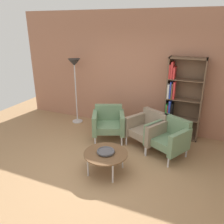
{
  "coord_description": "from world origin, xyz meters",
  "views": [
    {
      "loc": [
        1.78,
        -3.05,
        2.57
      ],
      "look_at": [
        0.1,
        0.84,
        0.95
      ],
      "focal_mm": 37.02,
      "sensor_mm": 36.0,
      "label": 1
    }
  ],
  "objects_px": {
    "armchair_by_bookshelf": "(169,137)",
    "armchair_near_window": "(148,129)",
    "floor_lamp_torchiere": "(75,70)",
    "armchair_spare_guest": "(108,122)",
    "bookshelf_tall": "(180,100)",
    "decorative_bowl": "(106,151)",
    "coffee_table_low": "(106,154)"
  },
  "relations": [
    {
      "from": "decorative_bowl",
      "to": "bookshelf_tall",
      "type": "bearing_deg",
      "value": 64.8
    },
    {
      "from": "armchair_spare_guest",
      "to": "floor_lamp_torchiere",
      "type": "distance_m",
      "value": 1.7
    },
    {
      "from": "armchair_by_bookshelf",
      "to": "decorative_bowl",
      "type": "bearing_deg",
      "value": -103.46
    },
    {
      "from": "decorative_bowl",
      "to": "armchair_by_bookshelf",
      "type": "relative_size",
      "value": 0.35
    },
    {
      "from": "bookshelf_tall",
      "to": "floor_lamp_torchiere",
      "type": "xyz_separation_m",
      "value": [
        -2.68,
        -0.2,
        0.52
      ]
    },
    {
      "from": "bookshelf_tall",
      "to": "armchair_near_window",
      "type": "relative_size",
      "value": 2.05
    },
    {
      "from": "armchair_near_window",
      "to": "armchair_spare_guest",
      "type": "distance_m",
      "value": 0.94
    },
    {
      "from": "coffee_table_low",
      "to": "armchair_by_bookshelf",
      "type": "distance_m",
      "value": 1.41
    },
    {
      "from": "bookshelf_tall",
      "to": "coffee_table_low",
      "type": "relative_size",
      "value": 2.37
    },
    {
      "from": "decorative_bowl",
      "to": "armchair_near_window",
      "type": "bearing_deg",
      "value": 71.39
    },
    {
      "from": "coffee_table_low",
      "to": "decorative_bowl",
      "type": "xyz_separation_m",
      "value": [
        0.0,
        -0.0,
        0.06
      ]
    },
    {
      "from": "armchair_spare_guest",
      "to": "floor_lamp_torchiere",
      "type": "bearing_deg",
      "value": 130.7
    },
    {
      "from": "coffee_table_low",
      "to": "decorative_bowl",
      "type": "relative_size",
      "value": 2.5
    },
    {
      "from": "armchair_by_bookshelf",
      "to": "floor_lamp_torchiere",
      "type": "relative_size",
      "value": 0.53
    },
    {
      "from": "armchair_near_window",
      "to": "armchair_spare_guest",
      "type": "relative_size",
      "value": 1.02
    },
    {
      "from": "armchair_near_window",
      "to": "armchair_by_bookshelf",
      "type": "distance_m",
      "value": 0.55
    },
    {
      "from": "coffee_table_low",
      "to": "decorative_bowl",
      "type": "distance_m",
      "value": 0.06
    },
    {
      "from": "decorative_bowl",
      "to": "armchair_by_bookshelf",
      "type": "xyz_separation_m",
      "value": [
        0.93,
        1.06,
        -0.02
      ]
    },
    {
      "from": "armchair_near_window",
      "to": "floor_lamp_torchiere",
      "type": "distance_m",
      "value": 2.45
    },
    {
      "from": "armchair_by_bookshelf",
      "to": "armchair_near_window",
      "type": "bearing_deg",
      "value": -175.95
    },
    {
      "from": "coffee_table_low",
      "to": "floor_lamp_torchiere",
      "type": "relative_size",
      "value": 0.46
    },
    {
      "from": "armchair_spare_guest",
      "to": "floor_lamp_torchiere",
      "type": "xyz_separation_m",
      "value": [
        -1.22,
        0.58,
        1.03
      ]
    },
    {
      "from": "floor_lamp_torchiere",
      "to": "decorative_bowl",
      "type": "bearing_deg",
      "value": -46.64
    },
    {
      "from": "armchair_spare_guest",
      "to": "armchair_by_bookshelf",
      "type": "bearing_deg",
      "value": -31.15
    },
    {
      "from": "bookshelf_tall",
      "to": "armchair_by_bookshelf",
      "type": "distance_m",
      "value": 1.1
    },
    {
      "from": "bookshelf_tall",
      "to": "decorative_bowl",
      "type": "xyz_separation_m",
      "value": [
        -0.95,
        -2.03,
        -0.5
      ]
    },
    {
      "from": "armchair_by_bookshelf",
      "to": "floor_lamp_torchiere",
      "type": "xyz_separation_m",
      "value": [
        -2.66,
        0.77,
        1.03
      ]
    },
    {
      "from": "floor_lamp_torchiere",
      "to": "armchair_spare_guest",
      "type": "bearing_deg",
      "value": -25.53
    },
    {
      "from": "coffee_table_low",
      "to": "armchair_near_window",
      "type": "bearing_deg",
      "value": 71.39
    },
    {
      "from": "coffee_table_low",
      "to": "armchair_by_bookshelf",
      "type": "height_order",
      "value": "armchair_by_bookshelf"
    },
    {
      "from": "armchair_by_bookshelf",
      "to": "armchair_spare_guest",
      "type": "bearing_deg",
      "value": -159.51
    },
    {
      "from": "bookshelf_tall",
      "to": "armchair_near_window",
      "type": "height_order",
      "value": "bookshelf_tall"
    }
  ]
}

